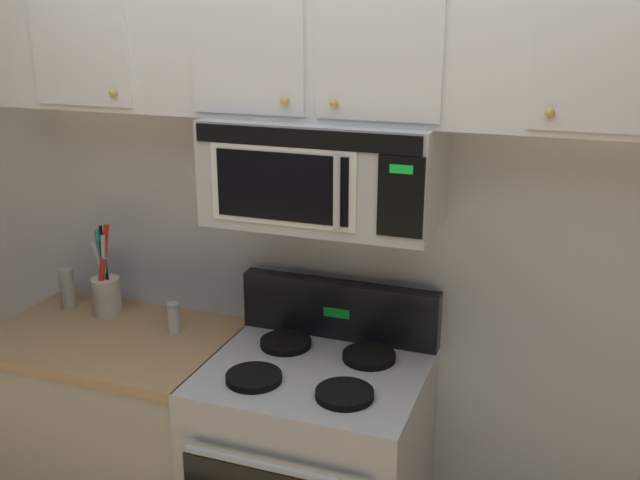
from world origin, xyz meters
The scene contains 8 objects.
back_wall centered at (0.00, 0.79, 1.35)m, with size 5.20×0.10×2.70m, color silver.
stove_range centered at (0.00, 0.42, 0.47)m, with size 0.76×0.69×1.12m.
over_range_microwave centered at (0.00, 0.54, 1.58)m, with size 0.76×0.43×0.35m.
upper_cabinets centered at (0.00, 0.57, 2.02)m, with size 2.50×0.36×0.55m.
counter_segment centered at (-0.84, 0.43, 0.45)m, with size 0.93×0.65×0.90m.
utensil_crock_cream centered at (-0.95, 0.58, 1.01)m, with size 0.11×0.11×0.38m.
salt_shaker centered at (-0.61, 0.53, 0.96)m, with size 0.05×0.05×0.12m.
pepper_mill centered at (-1.15, 0.58, 0.99)m, with size 0.06×0.06×0.17m, color #B7B2A8.
Camera 1 is at (0.78, -1.68, 2.09)m, focal length 40.60 mm.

